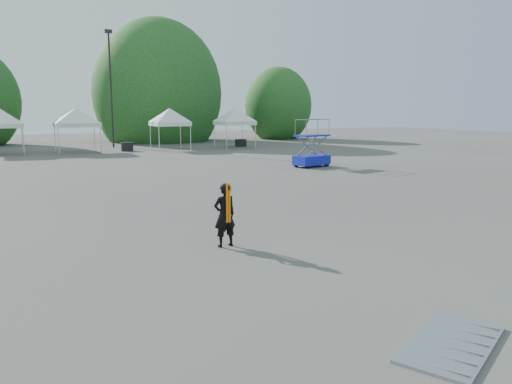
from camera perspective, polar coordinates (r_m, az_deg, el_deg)
name	(u,v)px	position (r m, az deg, el deg)	size (l,w,h in m)	color
ground	(232,231)	(13.51, -2.79, -4.46)	(120.00, 120.00, 0.00)	#474442
light_pole_east	(111,82)	(44.84, -16.28, 11.97)	(0.60, 0.25, 9.80)	black
tree_mid_e	(158,94)	(52.99, -11.15, 10.99)	(5.12, 5.12, 7.79)	#382314
tree_far_e	(278,106)	(56.09, 2.55, 9.81)	(3.84, 3.84, 5.84)	#382314
tent_e	(76,112)	(40.10, -19.89, 8.62)	(4.43, 4.43, 3.88)	silver
tent_f	(170,112)	(40.89, -9.85, 9.04)	(3.90, 3.90, 3.88)	silver
tent_g	(235,112)	(42.92, -2.47, 9.18)	(4.03, 4.03, 3.88)	silver
man	(225,215)	(11.84, -3.60, -2.64)	(0.59, 0.41, 1.53)	black
scissor_lift	(312,143)	(28.53, 6.41, 5.59)	(2.27, 1.49, 2.70)	#0C139D
barrier_left	(452,343)	(7.74, 21.47, -15.78)	(2.22, 1.77, 0.06)	#9C9FA4
crate_mid	(127,147)	(40.54, -14.53, 5.03)	(0.89, 0.69, 0.69)	black
crate_east	(241,143)	(44.20, -1.76, 5.64)	(0.82, 0.64, 0.64)	black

